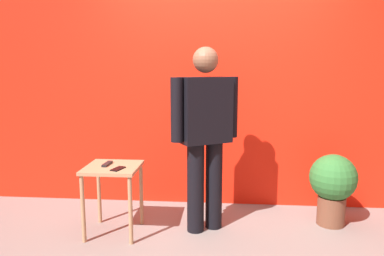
# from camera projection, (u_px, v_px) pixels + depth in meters

# --- Properties ---
(ground_plane) EXTENTS (12.00, 12.00, 0.00)m
(ground_plane) POSITION_uv_depth(u_px,v_px,m) (218.00, 255.00, 2.96)
(ground_plane) COLOR gray
(back_wall_red) EXTENTS (6.09, 0.12, 2.88)m
(back_wall_red) POSITION_uv_depth(u_px,v_px,m) (221.00, 73.00, 3.94)
(back_wall_red) COLOR red
(back_wall_red) RESTS_ON ground_plane
(standing_person) EXTENTS (0.62, 0.42, 1.67)m
(standing_person) POSITION_uv_depth(u_px,v_px,m) (205.00, 130.00, 3.31)
(standing_person) COLOR black
(standing_person) RESTS_ON ground_plane
(side_table) EXTENTS (0.47, 0.47, 0.63)m
(side_table) POSITION_uv_depth(u_px,v_px,m) (113.00, 178.00, 3.30)
(side_table) COLOR tan
(side_table) RESTS_ON ground_plane
(cell_phone) EXTENTS (0.11, 0.16, 0.01)m
(cell_phone) POSITION_uv_depth(u_px,v_px,m) (118.00, 169.00, 3.17)
(cell_phone) COLOR black
(cell_phone) RESTS_ON side_table
(tv_remote) EXTENTS (0.05, 0.17, 0.02)m
(tv_remote) POSITION_uv_depth(u_px,v_px,m) (107.00, 164.00, 3.31)
(tv_remote) COLOR black
(tv_remote) RESTS_ON side_table
(potted_plant) EXTENTS (0.44, 0.44, 0.69)m
(potted_plant) POSITION_uv_depth(u_px,v_px,m) (333.00, 184.00, 3.50)
(potted_plant) COLOR brown
(potted_plant) RESTS_ON ground_plane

